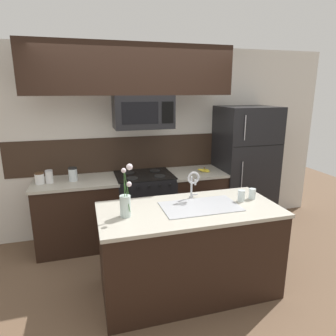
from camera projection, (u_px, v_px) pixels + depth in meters
ground_plane at (161, 273)px, 3.42m from camera, size 10.00×10.00×0.00m
rear_partition at (158, 141)px, 4.36m from camera, size 5.20×0.10×2.60m
splash_band at (139, 153)px, 4.27m from camera, size 3.54×0.01×0.48m
back_counter_left at (78, 214)px, 3.91m from camera, size 1.05×0.65×0.91m
back_counter_right at (195, 201)px, 4.34m from camera, size 0.77×0.65×0.91m
stove_range at (145, 206)px, 4.14m from camera, size 0.76×0.64×0.93m
microwave at (143, 112)px, 3.79m from camera, size 0.74×0.40×0.41m
upper_cabinet_band at (131, 70)px, 3.60m from camera, size 2.52×0.34×0.60m
refrigerator at (244, 168)px, 4.45m from camera, size 0.79×0.74×1.80m
storage_jar_tall at (40, 178)px, 3.64m from camera, size 0.11×0.11×0.14m
storage_jar_medium at (49, 177)px, 3.68m from camera, size 0.09×0.09×0.16m
storage_jar_short at (73, 174)px, 3.77m from camera, size 0.11×0.11×0.17m
banana_bunch at (204, 170)px, 4.19m from camera, size 0.19×0.13×0.08m
island_counter at (189, 250)px, 3.03m from camera, size 1.77×0.85×0.91m
kitchen_sink at (200, 213)px, 2.96m from camera, size 0.76×0.44×0.16m
sink_faucet at (193, 181)px, 3.10m from camera, size 0.14×0.14×0.31m
drinking_glass at (241, 196)px, 3.08m from camera, size 0.07×0.07×0.12m
spare_glass at (252, 194)px, 3.15m from camera, size 0.07×0.07×0.11m
flower_vase at (126, 203)px, 2.69m from camera, size 0.13×0.15×0.48m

